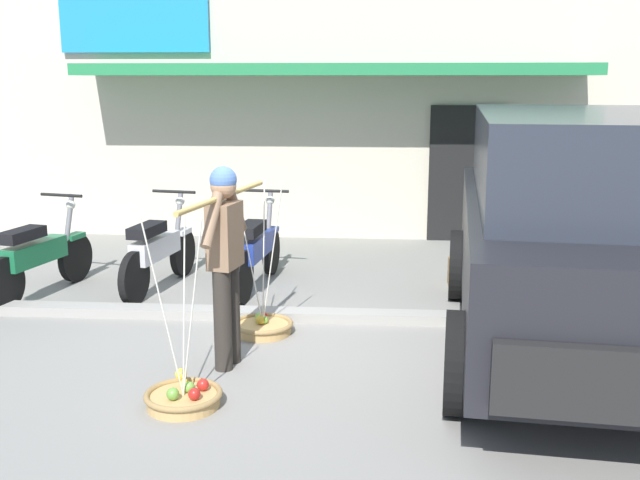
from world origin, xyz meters
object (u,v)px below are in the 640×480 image
(fruit_basket_left_side, at_px, (184,396))
(motorcycle_second_in_row, at_px, (158,251))
(fruit_basket_right_side, at_px, (263,325))
(parked_truck, at_px, (577,226))
(fruit_vendor, at_px, (225,253))
(motorcycle_third_in_row, at_px, (257,250))
(wooden_crate, at_px, (468,274))
(motorcycle_nearest_shop, at_px, (39,257))

(fruit_basket_left_side, bearing_deg, motorcycle_second_in_row, 109.40)
(fruit_basket_right_side, bearing_deg, parked_truck, -4.12)
(fruit_vendor, distance_m, motorcycle_second_in_row, 2.59)
(fruit_basket_right_side, bearing_deg, motorcycle_third_in_row, 100.87)
(motorcycle_second_in_row, xyz_separation_m, parked_truck, (4.21, -1.60, 0.68))
(fruit_vendor, bearing_deg, motorcycle_third_in_row, 93.01)
(fruit_basket_right_side, bearing_deg, wooden_crate, 39.72)
(fruit_vendor, xyz_separation_m, fruit_basket_left_side, (-0.17, -0.82, -0.90))
(parked_truck, bearing_deg, fruit_vendor, -168.16)
(parked_truck, bearing_deg, motorcycle_third_in_row, 150.68)
(parked_truck, bearing_deg, motorcycle_second_in_row, 159.25)
(fruit_basket_left_side, relative_size, fruit_basket_right_side, 1.00)
(motorcycle_nearest_shop, relative_size, wooden_crate, 4.08)
(motorcycle_nearest_shop, bearing_deg, wooden_crate, 8.81)
(fruit_vendor, distance_m, fruit_basket_right_side, 1.23)
(fruit_basket_left_side, xyz_separation_m, motorcycle_nearest_shop, (-2.31, 2.68, 0.37))
(motorcycle_third_in_row, height_order, wooden_crate, motorcycle_third_in_row)
(fruit_basket_right_side, relative_size, motorcycle_third_in_row, 0.80)
(wooden_crate, bearing_deg, motorcycle_nearest_shop, -171.19)
(motorcycle_third_in_row, distance_m, wooden_crate, 2.47)
(fruit_basket_right_side, relative_size, wooden_crate, 3.30)
(wooden_crate, bearing_deg, fruit_basket_right_side, -140.28)
(motorcycle_nearest_shop, bearing_deg, fruit_basket_right_side, -21.34)
(fruit_basket_left_side, distance_m, parked_truck, 3.61)
(fruit_basket_right_side, distance_m, motorcycle_second_in_row, 2.02)
(fruit_basket_right_side, xyz_separation_m, wooden_crate, (2.14, 1.78, 0.08))
(fruit_vendor, distance_m, motorcycle_nearest_shop, 3.15)
(fruit_vendor, height_order, parked_truck, parked_truck)
(fruit_vendor, relative_size, fruit_basket_left_side, 1.17)
(motorcycle_nearest_shop, relative_size, motorcycle_second_in_row, 0.99)
(fruit_basket_left_side, height_order, motorcycle_nearest_shop, fruit_basket_left_side)
(motorcycle_second_in_row, distance_m, wooden_crate, 3.58)
(motorcycle_third_in_row, bearing_deg, motorcycle_second_in_row, -172.67)
(motorcycle_nearest_shop, height_order, motorcycle_third_in_row, same)
(motorcycle_nearest_shop, relative_size, motorcycle_third_in_row, 0.99)
(fruit_basket_left_side, bearing_deg, wooden_crate, 54.05)
(motorcycle_second_in_row, relative_size, motorcycle_third_in_row, 0.99)
(parked_truck, height_order, wooden_crate, parked_truck)
(fruit_vendor, distance_m, parked_truck, 3.04)
(motorcycle_second_in_row, bearing_deg, fruit_basket_left_side, -70.60)
(motorcycle_nearest_shop, xyz_separation_m, motorcycle_second_in_row, (1.24, 0.36, 0.00))
(fruit_basket_left_side, distance_m, motorcycle_third_in_row, 3.20)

